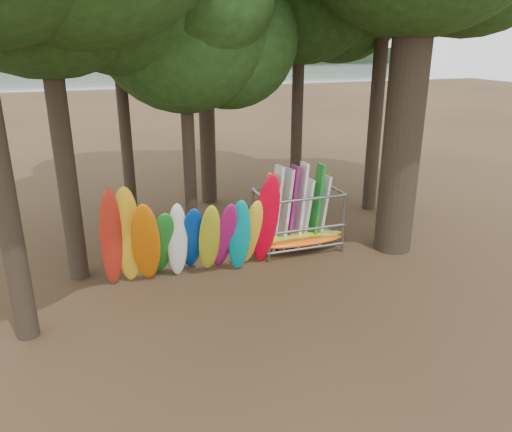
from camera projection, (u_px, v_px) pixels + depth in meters
name	position (u px, v px, depth m)	size (l,w,h in m)	color
ground	(276.00, 276.00, 14.77)	(120.00, 120.00, 0.00)	#47331E
lake	(116.00, 89.00, 68.11)	(160.00, 160.00, 0.00)	gray
far_shore	(98.00, 59.00, 111.87)	(160.00, 4.00, 4.00)	black
oak_5	(183.00, 21.00, 14.62)	(6.18, 6.18, 9.83)	black
kayak_row	(191.00, 237.00, 14.15)	(5.19, 2.09, 3.24)	#AD2417
storage_rack	(297.00, 221.00, 16.43)	(3.21, 1.52, 2.89)	slate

